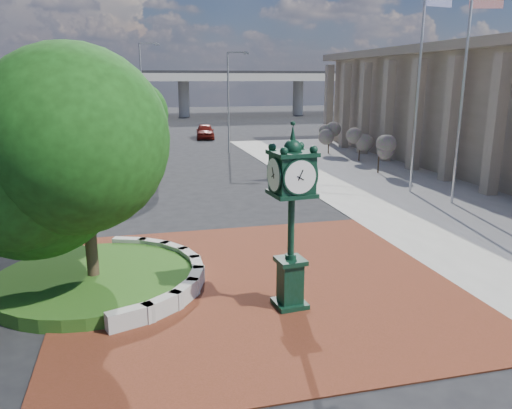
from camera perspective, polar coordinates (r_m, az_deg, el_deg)
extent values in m
plane|color=black|center=(16.87, -0.64, -7.71)|extent=(200.00, 200.00, 0.00)
cube|color=#5E2916|center=(15.97, 0.19, -8.95)|extent=(12.00, 12.00, 0.04)
cube|color=#9E9B93|center=(32.54, 23.49, 1.89)|extent=(20.00, 50.00, 0.04)
cube|color=#9E9B93|center=(13.65, -14.17, -12.47)|extent=(1.29, 0.76, 0.54)
cube|color=#9E9B93|center=(14.07, -10.63, -11.42)|extent=(1.20, 1.04, 0.54)
cube|color=#9E9B93|center=(14.75, -8.15, -10.07)|extent=(1.00, 1.22, 0.54)
cube|color=#9E9B93|center=(15.59, -6.89, -8.66)|extent=(0.71, 1.30, 0.54)
cube|color=#9E9B93|center=(16.49, -6.80, -7.35)|extent=(0.35, 1.25, 0.54)
cube|color=#9E9B93|center=(17.37, -7.68, -6.24)|extent=(0.71, 1.30, 0.54)
cube|color=#9E9B93|center=(18.15, -9.35, -5.39)|extent=(1.00, 1.22, 0.54)
cube|color=#9E9B93|center=(18.78, -11.58, -4.81)|extent=(1.20, 1.04, 0.54)
cube|color=#9E9B93|center=(19.22, -14.19, -4.52)|extent=(1.29, 0.76, 0.54)
cylinder|color=#244D16|center=(16.48, -18.01, -8.24)|extent=(6.10, 6.10, 0.40)
cube|color=black|center=(34.09, 23.22, 9.21)|extent=(0.30, 40.00, 5.50)
cube|color=#9E9B93|center=(85.32, -11.77, 14.05)|extent=(90.00, 12.00, 1.20)
cube|color=black|center=(85.32, -11.80, 14.59)|extent=(90.00, 12.00, 0.40)
cylinder|color=#9E9B93|center=(86.07, -21.86, 11.01)|extent=(1.80, 1.80, 6.00)
cylinder|color=#9E9B93|center=(85.74, -8.24, 11.86)|extent=(1.80, 1.80, 6.00)
cylinder|color=#9E9B93|center=(89.96, 4.82, 12.05)|extent=(1.80, 1.80, 6.00)
cylinder|color=#38281C|center=(16.18, -18.24, -5.34)|extent=(0.36, 0.36, 2.17)
sphere|color=#14370F|center=(15.53, -19.00, 3.91)|extent=(5.20, 5.20, 5.20)
cylinder|color=#38281C|center=(33.67, -14.43, 4.64)|extent=(0.36, 0.36, 1.92)
sphere|color=#14370F|center=(33.39, -14.68, 8.50)|extent=(4.40, 4.40, 4.40)
cube|color=black|center=(14.46, 3.88, -11.27)|extent=(0.95, 0.95, 0.17)
cube|color=black|center=(14.18, 3.92, -8.82)|extent=(0.65, 0.65, 1.19)
cube|color=black|center=(13.95, 3.97, -6.44)|extent=(0.83, 0.83, 0.13)
cylinder|color=black|center=(13.63, 4.04, -2.56)|extent=(0.18, 0.18, 1.84)
cube|color=black|center=(13.28, 4.15, 3.54)|extent=(1.07, 1.07, 0.98)
cylinder|color=white|center=(12.83, 5.06, 3.14)|extent=(0.87, 0.15, 0.87)
cylinder|color=white|center=(13.74, 3.30, 3.92)|extent=(0.87, 0.15, 0.87)
cylinder|color=white|center=(13.09, 2.10, 3.41)|extent=(0.15, 0.87, 0.87)
cylinder|color=white|center=(13.49, 6.13, 3.67)|extent=(0.15, 0.87, 0.87)
sphere|color=black|center=(13.18, 4.20, 6.42)|extent=(0.48, 0.48, 0.48)
cone|color=black|center=(13.13, 4.23, 7.96)|extent=(0.20, 0.20, 0.54)
imported|color=#5A120C|center=(54.49, -5.83, 8.33)|extent=(2.41, 4.83, 1.58)
cylinder|color=silver|center=(27.10, 22.50, 11.29)|extent=(0.13, 0.13, 10.83)
cylinder|color=silver|center=(29.10, 18.02, 12.27)|extent=(0.14, 0.14, 11.31)
cylinder|color=slate|center=(43.50, -3.18, 11.43)|extent=(0.15, 0.15, 8.41)
cube|color=slate|center=(43.39, -2.11, 16.99)|extent=(1.63, 0.69, 0.11)
cube|color=slate|center=(43.29, -1.08, 16.88)|extent=(0.52, 0.38, 0.14)
cylinder|color=slate|center=(57.31, -12.92, 12.54)|extent=(0.18, 0.18, 9.97)
cube|color=slate|center=(57.33, -12.16, 17.57)|extent=(2.00, 0.38, 0.13)
cube|color=slate|center=(57.27, -11.23, 17.51)|extent=(0.58, 0.34, 0.17)
cylinder|color=#38281C|center=(35.04, 13.80, 4.44)|extent=(0.10, 0.10, 1.20)
sphere|color=#A6538F|center=(34.89, 13.90, 6.05)|extent=(1.20, 1.20, 1.20)
cylinder|color=#38281C|center=(39.92, 11.71, 5.70)|extent=(0.10, 0.10, 1.20)
sphere|color=#A6538F|center=(39.79, 11.79, 7.13)|extent=(1.20, 1.20, 1.20)
cylinder|color=#38281C|center=(43.44, 8.28, 6.52)|extent=(0.10, 0.10, 1.20)
sphere|color=#A6538F|center=(43.32, 8.33, 7.83)|extent=(1.20, 1.20, 1.20)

